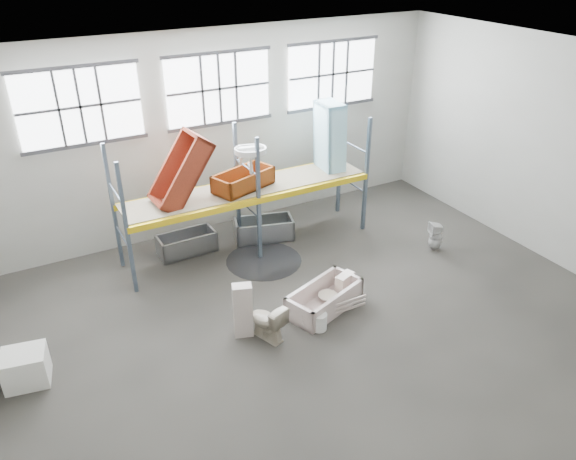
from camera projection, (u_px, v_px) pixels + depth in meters
floor at (324, 325)px, 11.03m from camera, size 12.00×10.00×0.10m
ceiling at (334, 65)px, 8.60m from camera, size 12.00×10.00×0.10m
wall_back at (220, 132)px, 13.72m from camera, size 12.00×0.10×5.00m
wall_right at (556, 154)px, 12.37m from camera, size 0.10×10.00×5.00m
window_left at (80, 107)px, 11.76m from camera, size 2.60×0.04×1.60m
window_mid at (219, 89)px, 13.11m from camera, size 2.60×0.04×1.60m
window_right at (332, 74)px, 14.46m from camera, size 2.60×0.04×1.60m
rack_upright_la at (127, 231)px, 11.27m from camera, size 0.08×0.08×3.00m
rack_upright_lb at (113, 208)px, 12.20m from camera, size 0.08×0.08×3.00m
rack_upright_ma at (259, 200)px, 12.53m from camera, size 0.08×0.08×3.00m
rack_upright_mb at (237, 182)px, 13.46m from camera, size 0.08×0.08×3.00m
rack_upright_ra at (366, 176)px, 13.80m from camera, size 0.08×0.08×3.00m
rack_upright_rb at (340, 161)px, 14.72m from camera, size 0.08×0.08×3.00m
rack_beam_front at (259, 200)px, 12.53m from camera, size 6.00×0.10×0.14m
rack_beam_back at (237, 182)px, 13.46m from camera, size 6.00×0.10×0.14m
shelf_deck at (247, 188)px, 12.96m from camera, size 5.90×1.10×0.03m
wet_patch at (264, 261)px, 13.09m from camera, size 1.80×1.80×0.00m
bathtub_beige at (324, 298)px, 11.33m from camera, size 1.83×1.29×0.49m
cistern_spare at (345, 283)px, 11.76m from camera, size 0.49×0.36×0.42m
sink_in_tub at (328, 297)px, 11.51m from camera, size 0.46×0.46×0.14m
toilet_beige at (267, 321)px, 10.43m from camera, size 0.67×0.86×0.77m
cistern_tall at (243, 310)px, 10.44m from camera, size 0.42×0.34×1.13m
toilet_white at (436, 236)px, 13.39m from camera, size 0.42×0.42×0.73m
steel_tub_left at (187, 243)px, 13.33m from camera, size 1.38×0.66×0.50m
steel_tub_right at (264, 229)px, 13.93m from camera, size 1.58×1.05×0.53m
rust_tub_flat at (243, 180)px, 12.78m from camera, size 1.60×1.13×0.41m
rust_tub_tilted at (181, 171)px, 11.99m from camera, size 1.47×0.92×1.72m
sink_on_shelf at (251, 173)px, 12.44m from camera, size 0.83×0.71×0.64m
blue_tub_upright at (330, 138)px, 13.64m from camera, size 0.62×0.87×1.79m
bucket at (319, 321)px, 10.76m from camera, size 0.40×0.40×0.36m
carton_near at (26, 368)px, 9.44m from camera, size 0.82×0.74×0.62m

